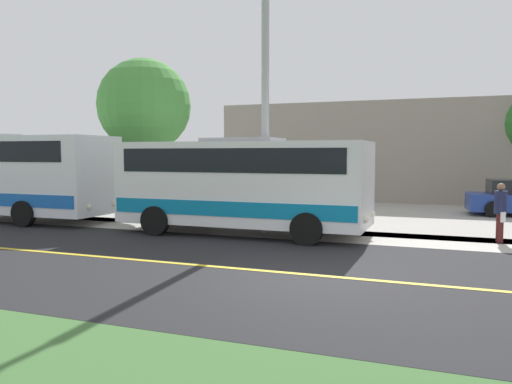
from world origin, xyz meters
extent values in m
plane|color=#3D6633|center=(0.00, 0.00, 0.00)|extent=(120.00, 120.00, 0.00)
cube|color=black|center=(0.00, 0.00, 0.00)|extent=(8.00, 100.00, 0.01)
cube|color=#B2ADA3|center=(-5.20, 0.00, 0.00)|extent=(2.40, 100.00, 0.01)
cube|color=#9E9991|center=(-12.40, 3.00, 0.00)|extent=(14.00, 36.00, 0.01)
cube|color=gold|center=(0.00, 0.00, 0.01)|extent=(0.16, 100.00, 0.00)
cube|color=white|center=(-4.57, -3.32, 1.60)|extent=(2.55, 7.67, 2.49)
cube|color=#0C72A5|center=(-4.57, -3.32, 0.90)|extent=(2.59, 7.52, 0.44)
cube|color=black|center=(-4.57, -3.32, 2.29)|extent=(2.59, 6.90, 0.70)
cube|color=gray|center=(-4.57, -3.32, 2.90)|extent=(1.53, 2.30, 0.12)
cylinder|color=black|center=(-5.85, -0.94, 0.45)|extent=(0.25, 0.90, 0.90)
cylinder|color=black|center=(-3.30, -0.94, 0.45)|extent=(0.25, 0.90, 0.90)
cylinder|color=black|center=(-5.85, -5.69, 0.45)|extent=(0.25, 0.90, 0.90)
cylinder|color=black|center=(-3.30, -5.69, 0.45)|extent=(0.25, 0.90, 0.90)
sphere|color=#F2EACC|center=(-5.27, 0.54, 0.70)|extent=(0.20, 0.20, 0.20)
sphere|color=#F2EACC|center=(-3.87, 0.54, 0.70)|extent=(0.20, 0.20, 0.20)
cylinder|color=black|center=(-5.79, -10.87, 0.45)|extent=(0.25, 0.90, 0.90)
cylinder|color=black|center=(-3.30, -10.87, 0.45)|extent=(0.25, 0.90, 0.90)
sphere|color=#F2EACC|center=(-5.23, -8.59, 0.70)|extent=(0.20, 0.20, 0.20)
sphere|color=#F2EACC|center=(-3.86, -8.59, 0.70)|extent=(0.20, 0.20, 0.20)
cylinder|color=#4C1919|center=(-5.76, 4.01, 0.41)|extent=(0.18, 0.18, 0.81)
cylinder|color=#4C1919|center=(-5.56, 4.01, 0.41)|extent=(0.18, 0.18, 0.81)
cylinder|color=#1E2347|center=(-5.66, 4.01, 1.13)|extent=(0.34, 0.34, 0.64)
sphere|color=#8C664C|center=(-5.66, 4.01, 1.56)|extent=(0.22, 0.22, 0.22)
cylinder|color=#1E2347|center=(-5.85, 4.01, 1.16)|extent=(0.27, 0.10, 0.58)
cube|color=beige|center=(-5.92, 4.06, 0.75)|extent=(0.20, 0.12, 0.28)
cylinder|color=#1E2347|center=(-5.48, 4.01, 1.16)|extent=(0.27, 0.10, 0.58)
cube|color=white|center=(-5.40, 4.06, 0.75)|extent=(0.20, 0.12, 0.28)
cylinder|color=#9E9EA3|center=(-5.00, -2.74, 4.41)|extent=(0.24, 0.24, 8.82)
cylinder|color=black|center=(-13.63, 4.11, 0.32)|extent=(0.28, 0.66, 0.64)
cylinder|color=black|center=(-11.84, 4.28, 0.32)|extent=(0.28, 0.66, 0.64)
cylinder|color=#4C3826|center=(-7.40, -8.68, 1.51)|extent=(0.36, 0.36, 3.01)
sphere|color=#478C3D|center=(-7.40, -8.68, 4.39)|extent=(3.66, 3.66, 3.66)
cube|color=gray|center=(-21.40, -0.95, 2.59)|extent=(10.00, 16.73, 5.19)
camera|label=1|loc=(10.04, 2.66, 2.49)|focal=35.90mm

